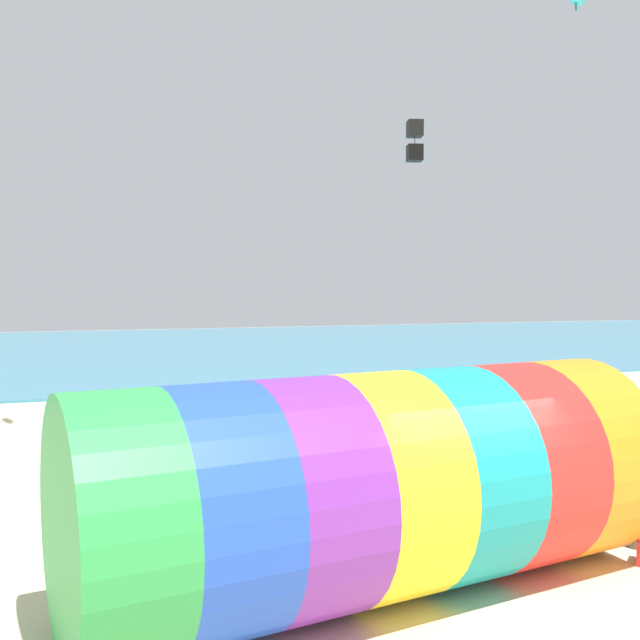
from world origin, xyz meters
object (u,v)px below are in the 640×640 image
Objects in this scene: kite_black_box at (415,141)px; bystander_far_left at (592,395)px; kite_handler at (638,490)px; bystander_mid_beach at (607,406)px; giant_inflatable_tube at (375,484)px.

kite_black_box is 11.43m from bystander_far_left.
kite_handler is 1.04× the size of bystander_mid_beach.
kite_black_box is (4.34, 15.67, 8.49)m from kite_handler.
kite_handler is at bearing -127.25° from bystander_far_left.
kite_black_box reaches higher than kite_handler.
kite_handler is at bearing -128.78° from bystander_mid_beach.
kite_handler is 8.18m from bystander_mid_beach.
bystander_mid_beach is at bearing -122.03° from bystander_far_left.
bystander_mid_beach reaches higher than bystander_far_left.
kite_black_box reaches higher than giant_inflatable_tube.
giant_inflatable_tube reaches higher than bystander_far_left.
kite_black_box reaches higher than bystander_mid_beach.
bystander_far_left is (10.78, 8.56, -0.64)m from giant_inflatable_tube.
bystander_mid_beach is at bearing -85.21° from kite_black_box.
giant_inflatable_tube reaches higher than bystander_mid_beach.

